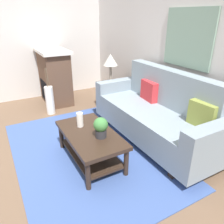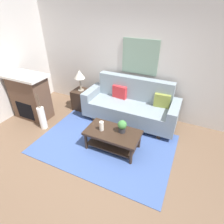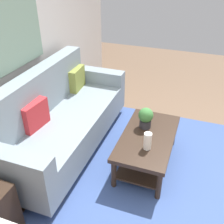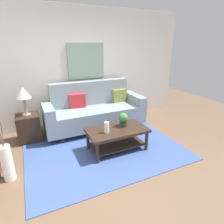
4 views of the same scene
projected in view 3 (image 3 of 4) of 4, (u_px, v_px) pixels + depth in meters
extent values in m
plane|color=brown|center=(181.00, 184.00, 3.03)|extent=(9.49, 9.49, 0.00)
cube|color=silver|center=(4.00, 49.00, 2.95)|extent=(5.49, 0.10, 2.70)
cube|color=#3D5693|center=(139.00, 173.00, 3.18)|extent=(2.85, 1.93, 0.01)
cube|color=gray|center=(67.00, 127.00, 3.45)|extent=(1.87, 0.84, 0.40)
cube|color=gray|center=(41.00, 91.00, 3.29)|extent=(1.87, 0.20, 0.56)
cube|color=gray|center=(15.00, 177.00, 2.56)|extent=(0.20, 0.84, 0.60)
cube|color=gray|center=(98.00, 87.00, 4.22)|extent=(0.20, 0.84, 0.60)
cube|color=#332319|center=(33.00, 188.00, 2.91)|extent=(0.08, 0.74, 0.12)
cube|color=#332319|center=(94.00, 113.00, 4.25)|extent=(0.08, 0.74, 0.12)
cube|color=red|center=(35.00, 115.00, 3.03)|extent=(0.37, 0.16, 0.32)
cube|color=olive|center=(77.00, 79.00, 3.88)|extent=(0.37, 0.14, 0.32)
cube|color=#332319|center=(148.00, 137.00, 3.12)|extent=(1.10, 0.60, 0.05)
cube|color=#332319|center=(146.00, 156.00, 3.27)|extent=(0.98, 0.50, 0.02)
cylinder|color=#332319|center=(159.00, 186.00, 2.77)|extent=(0.06, 0.06, 0.38)
cylinder|color=#332319|center=(173.00, 133.00, 3.55)|extent=(0.06, 0.06, 0.38)
cylinder|color=#332319|center=(114.00, 174.00, 2.92)|extent=(0.06, 0.06, 0.38)
cylinder|color=#332319|center=(137.00, 126.00, 3.70)|extent=(0.06, 0.06, 0.38)
cylinder|color=white|center=(148.00, 141.00, 2.86)|extent=(0.09, 0.09, 0.20)
cylinder|color=#2D2D33|center=(145.00, 124.00, 3.24)|extent=(0.14, 0.14, 0.10)
sphere|color=#3E7D3C|center=(146.00, 115.00, 3.17)|extent=(0.18, 0.18, 0.18)
cube|color=gray|center=(16.00, 31.00, 2.98)|extent=(0.87, 0.03, 0.81)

